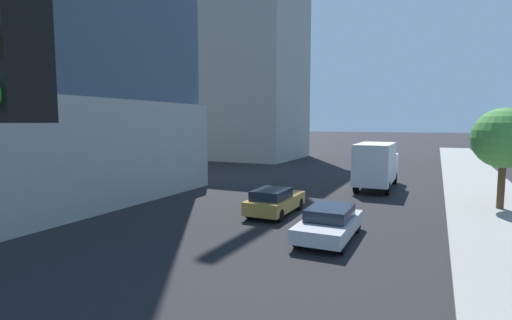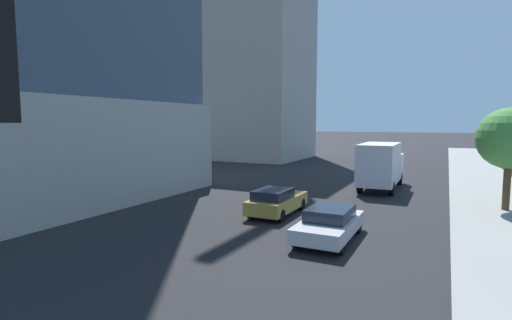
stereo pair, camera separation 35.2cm
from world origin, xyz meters
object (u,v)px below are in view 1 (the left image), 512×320
(construction_building, at_px, (243,39))
(traffic_light_pole, at_px, (293,187))
(street_tree, at_px, (504,138))
(box_truck, at_px, (376,164))
(car_gold, at_px, (275,201))
(car_silver, at_px, (329,223))

(construction_building, relative_size, traffic_light_pole, 5.94)
(street_tree, height_order, box_truck, street_tree)
(traffic_light_pole, distance_m, street_tree, 22.59)
(construction_building, height_order, traffic_light_pole, construction_building)
(street_tree, relative_size, car_gold, 1.27)
(car_silver, height_order, car_gold, car_gold)
(street_tree, xyz_separation_m, car_gold, (-10.70, -5.86, -3.21))
(traffic_light_pole, bearing_deg, car_gold, 112.67)
(construction_building, height_order, car_silver, construction_building)
(construction_building, distance_m, street_tree, 36.97)
(construction_building, relative_size, car_silver, 8.49)
(construction_building, relative_size, street_tree, 6.92)
(traffic_light_pole, xyz_separation_m, street_tree, (3.86, 22.25, -0.54))
(construction_building, bearing_deg, street_tree, -39.65)
(construction_building, bearing_deg, car_silver, -57.44)
(construction_building, distance_m, car_silver, 39.93)
(construction_building, relative_size, box_truck, 5.25)
(car_silver, bearing_deg, traffic_light_pole, -76.56)
(box_truck, bearing_deg, car_gold, -109.69)
(street_tree, bearing_deg, car_gold, -151.32)
(car_silver, xyz_separation_m, car_gold, (-3.64, 2.98, 0.02))
(traffic_light_pole, distance_m, box_truck, 26.90)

